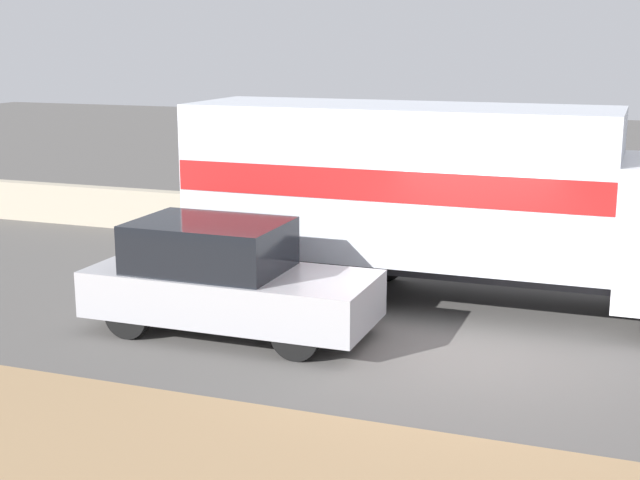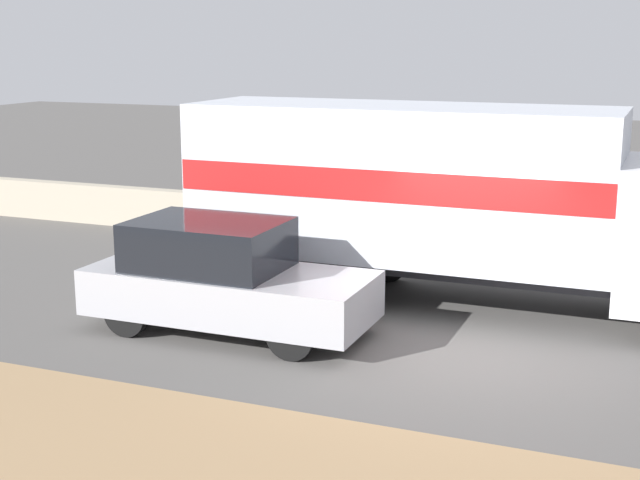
# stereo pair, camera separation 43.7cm
# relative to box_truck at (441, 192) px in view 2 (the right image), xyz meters

# --- Properties ---
(ground_plane) EXTENTS (80.00, 80.00, 0.00)m
(ground_plane) POSITION_rel_box_truck_xyz_m (0.85, -2.30, -1.90)
(ground_plane) COLOR #514F4C
(stone_wall_backdrop) EXTENTS (60.00, 0.35, 0.94)m
(stone_wall_backdrop) POSITION_rel_box_truck_xyz_m (0.85, 3.40, -1.44)
(stone_wall_backdrop) COLOR #A39984
(stone_wall_backdrop) RESTS_ON ground_plane
(box_truck) EXTENTS (8.96, 2.42, 3.33)m
(box_truck) POSITION_rel_box_truck_xyz_m (0.00, 0.00, 0.00)
(box_truck) COLOR silver
(box_truck) RESTS_ON ground_plane
(car_hatchback) EXTENTS (4.38, 1.78, 1.72)m
(car_hatchback) POSITION_rel_box_truck_xyz_m (-2.67, -2.72, -1.07)
(car_hatchback) COLOR #9E9EA3
(car_hatchback) RESTS_ON ground_plane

